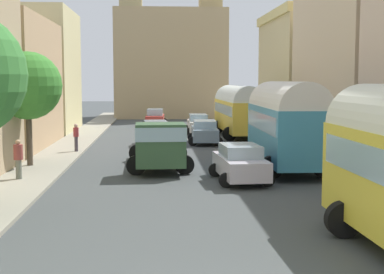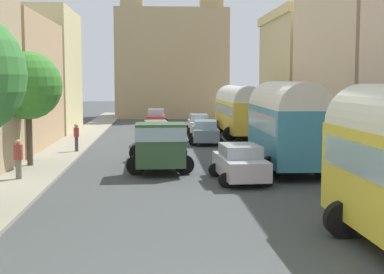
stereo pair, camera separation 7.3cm
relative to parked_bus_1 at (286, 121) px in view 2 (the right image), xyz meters
name	(u,v)px [view 2 (the right image)]	position (x,y,z in m)	size (l,w,h in m)	color
ground_plane	(183,145)	(-4.54, 10.08, -2.34)	(154.00, 154.00, 0.00)	#404546
sidewalk_left	(72,145)	(-11.79, 10.08, -2.27)	(2.50, 70.00, 0.14)	gray
sidewalk_right	(290,143)	(2.71, 10.08, -2.27)	(2.50, 70.00, 0.14)	#ADA4A2
building_left_2	(15,84)	(-15.04, 9.03, 1.73)	(4.00, 11.35, 8.15)	tan
building_left_3	(45,72)	(-15.47, 20.19, 2.65)	(4.88, 9.30, 9.99)	beige
building_right_2	(350,47)	(5.97, 8.37, 4.05)	(4.41, 13.07, 12.71)	beige
building_right_3	(298,70)	(6.20, 22.12, 2.83)	(4.92, 12.70, 10.28)	beige
distant_church	(172,57)	(-4.54, 37.57, 4.62)	(12.65, 6.96, 20.36)	tan
parked_bus_1	(286,121)	(0.00, 0.00, 0.00)	(3.42, 8.08, 4.24)	teal
parked_bus_2	(238,108)	(-0.01, 15.52, -0.19)	(3.35, 9.57, 3.89)	yellow
cargo_truck_0	(159,145)	(-6.10, 0.09, -1.13)	(3.19, 7.16, 2.37)	#335334
car_0	(156,133)	(-6.29, 9.94, -1.52)	(2.43, 4.09, 1.65)	silver
car_1	(156,117)	(-6.34, 26.24, -1.56)	(2.35, 4.36, 1.57)	#AC322D
car_2	(240,163)	(-2.69, -3.08, -1.55)	(2.48, 4.18, 1.58)	silver
car_3	(205,132)	(-2.96, 10.98, -1.55)	(2.39, 4.36, 1.58)	slate
car_4	(199,124)	(-2.87, 17.82, -1.55)	(2.20, 4.22, 1.57)	silver
pedestrian_0	(76,136)	(-10.94, 6.34, -1.32)	(0.36, 0.36, 1.76)	#473D49
pedestrian_1	(18,158)	(-12.06, -2.61, -1.32)	(0.50, 0.50, 1.81)	slate
roadside_tree_2	(28,86)	(-12.44, 1.13, 1.68)	(3.30, 3.30, 5.69)	brown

